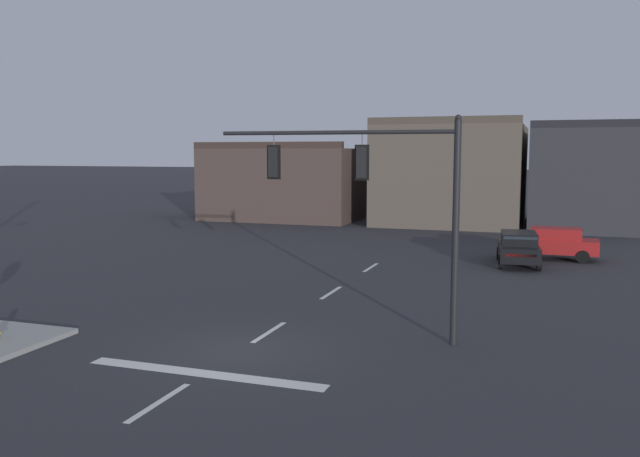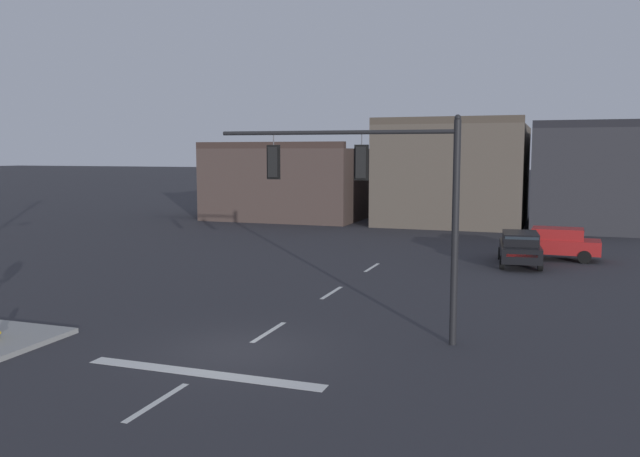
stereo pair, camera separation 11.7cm
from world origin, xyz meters
The scene contains 7 objects.
ground_plane centered at (0.00, 0.00, 0.00)m, with size 400.00×400.00×0.00m, color #2B2B30.
stop_bar_paint centered at (0.00, -2.00, 0.00)m, with size 6.40×0.50×0.01m, color silver.
lane_centreline centered at (0.00, 2.00, 0.00)m, with size 0.16×26.40×0.01m.
signal_mast_near_side centered at (3.37, 2.46, 4.41)m, with size 7.06×0.53×6.45m.
car_lot_nearside centered at (6.54, 17.04, 0.86)m, with size 2.26×4.58×1.61m.
car_lot_middle centered at (8.14, 19.44, 0.86)m, with size 4.50×2.03×1.61m.
building_row centered at (-0.92, 35.52, 3.39)m, with size 32.18×11.71×7.87m.
Camera 1 is at (7.89, -15.97, 5.42)m, focal length 37.20 mm.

